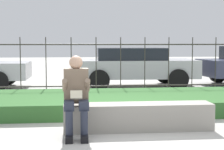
% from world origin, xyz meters
% --- Properties ---
extents(ground_plane, '(60.00, 60.00, 0.00)m').
position_xyz_m(ground_plane, '(0.00, 0.00, 0.00)').
color(ground_plane, '#B2AFA8').
extents(stone_bench, '(2.45, 0.46, 0.44)m').
position_xyz_m(stone_bench, '(0.15, 0.00, 0.20)').
color(stone_bench, gray).
rests_on(stone_bench, ground_plane).
extents(person_seated_reader, '(0.42, 0.73, 1.24)m').
position_xyz_m(person_seated_reader, '(-0.87, -0.26, 0.67)').
color(person_seated_reader, black).
rests_on(person_seated_reader, ground_plane).
extents(grass_berm, '(8.40, 2.46, 0.31)m').
position_xyz_m(grass_berm, '(0.00, 1.93, 0.16)').
color(grass_berm, '#33662D').
rests_on(grass_berm, ground_plane).
extents(iron_fence, '(6.40, 0.03, 1.58)m').
position_xyz_m(iron_fence, '(-0.00, 3.63, 0.83)').
color(iron_fence, '#332D28').
rests_on(iron_fence, ground_plane).
extents(car_parked_center, '(3.94, 2.04, 1.27)m').
position_xyz_m(car_parked_center, '(1.05, 6.01, 0.69)').
color(car_parked_center, '#B7B7BC').
rests_on(car_parked_center, ground_plane).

